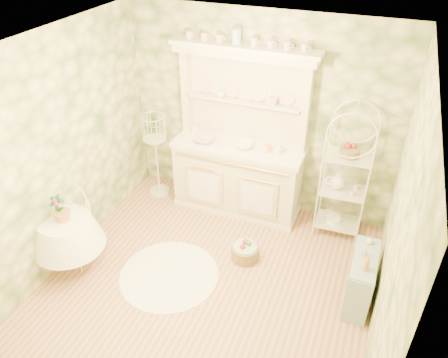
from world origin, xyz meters
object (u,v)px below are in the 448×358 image
(bakers_rack, at_px, (345,177))
(birdcage_stand, at_px, (156,151))
(floor_basket, at_px, (245,251))
(kitchen_dresser, at_px, (238,136))
(round_table, at_px, (70,246))
(side_shelf, at_px, (361,279))
(cafe_chair, at_px, (74,235))

(bakers_rack, bearing_deg, birdcage_stand, 178.91)
(birdcage_stand, distance_m, floor_basket, 1.98)
(kitchen_dresser, distance_m, round_table, 2.47)
(kitchen_dresser, xyz_separation_m, side_shelf, (1.83, -1.11, -0.84))
(side_shelf, height_order, round_table, round_table)
(floor_basket, bearing_deg, bakers_rack, 44.50)
(cafe_chair, relative_size, birdcage_stand, 0.54)
(kitchen_dresser, bearing_deg, side_shelf, -31.38)
(bakers_rack, bearing_deg, round_table, -149.57)
(floor_basket, bearing_deg, round_table, -154.77)
(round_table, bearing_deg, birdcage_stand, 83.44)
(round_table, height_order, floor_basket, round_table)
(bakers_rack, distance_m, birdcage_stand, 2.63)
(kitchen_dresser, relative_size, bakers_rack, 1.32)
(floor_basket, bearing_deg, kitchen_dresser, 115.27)
(floor_basket, bearing_deg, birdcage_stand, 152.03)
(bakers_rack, height_order, birdcage_stand, bakers_rack)
(bakers_rack, distance_m, round_table, 3.41)
(side_shelf, bearing_deg, cafe_chair, -173.37)
(birdcage_stand, bearing_deg, kitchen_dresser, 3.54)
(kitchen_dresser, bearing_deg, round_table, -127.57)
(birdcage_stand, bearing_deg, cafe_chair, -97.91)
(kitchen_dresser, height_order, round_table, kitchen_dresser)
(round_table, bearing_deg, kitchen_dresser, 52.43)
(birdcage_stand, bearing_deg, round_table, -96.56)
(kitchen_dresser, relative_size, floor_basket, 6.08)
(floor_basket, bearing_deg, side_shelf, -6.34)
(kitchen_dresser, relative_size, round_table, 3.50)
(side_shelf, xyz_separation_m, round_table, (-3.24, -0.73, 0.02))
(bakers_rack, xyz_separation_m, floor_basket, (-0.96, -0.95, -0.74))
(kitchen_dresser, distance_m, birdcage_stand, 1.29)
(bakers_rack, xyz_separation_m, side_shelf, (0.41, -1.10, -0.56))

